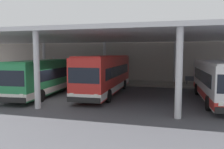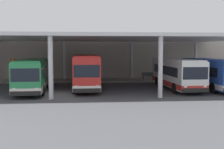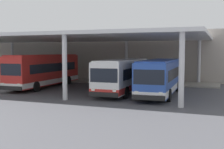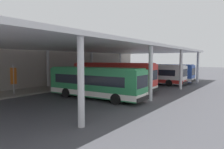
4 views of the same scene
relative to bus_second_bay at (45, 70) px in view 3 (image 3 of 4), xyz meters
The scene contains 9 objects.
platform_kerb 8.33m from the bus_second_bay, 110.68° to the left, with size 42.00×4.50×0.18m, color gray.
station_building_facade 11.34m from the bus_second_bay, 104.82° to the left, with size 48.00×1.60×6.64m, color #ADA399.
canopy_shelter 4.69m from the bus_second_bay, 154.56° to the left, with size 40.00×17.00×5.55m.
bus_second_bay is the anchor object (origin of this frame).
bus_middle_bay 9.59m from the bus_second_bay, ahead, with size 2.86×10.57×3.17m.
bus_far_bay 13.17m from the bus_second_bay, ahead, with size 2.97×10.61×3.17m.
bench_waiting 11.48m from the bus_second_bay, 42.29° to the left, with size 1.80×0.45×0.92m.
trash_bin 13.92m from the bus_second_bay, 33.35° to the left, with size 0.52×0.52×0.98m.
banner_sign 11.44m from the bus_second_bay, 143.48° to the left, with size 0.70×0.12×3.20m.
Camera 3 is at (21.13, -22.95, 3.91)m, focal length 46.49 mm.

